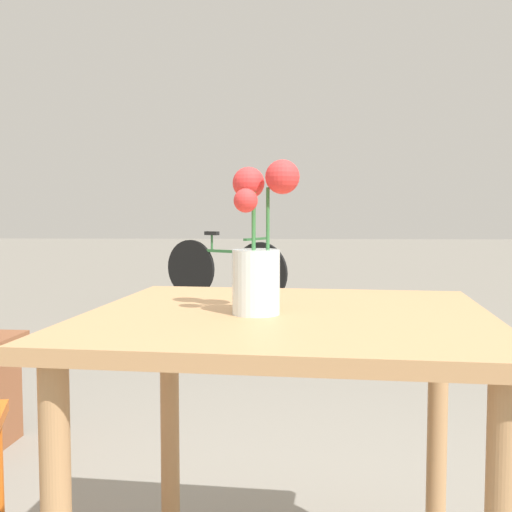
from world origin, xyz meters
The scene contains 3 objects.
table_front centered at (0.00, 0.00, 0.63)m, with size 0.89×0.87×0.75m.
flower_vase centered at (-0.06, -0.03, 0.86)m, with size 0.13×0.13×0.31m.
bicycle centered at (-0.62, 5.49, 0.33)m, with size 1.35×0.81×0.73m.
Camera 1 is at (-0.01, -1.30, 0.95)m, focal length 45.00 mm.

